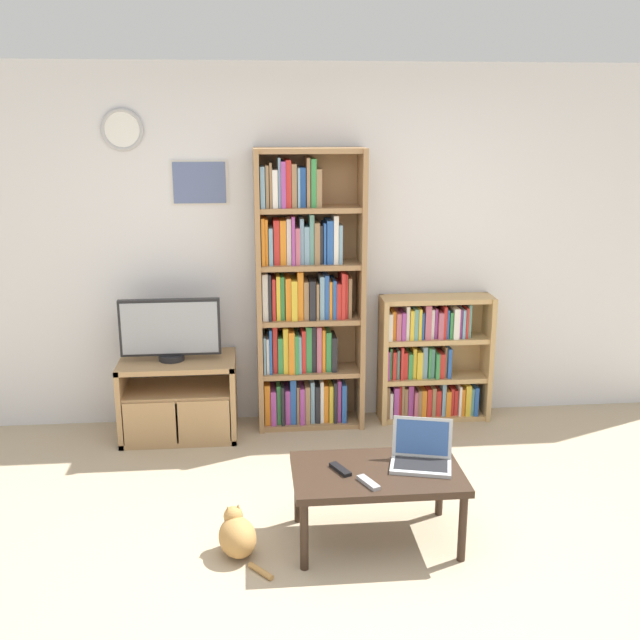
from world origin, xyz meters
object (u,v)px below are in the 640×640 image
television (170,330)px  bookshelf_short (430,360)px  remote_near_laptop (340,469)px  tv_stand (179,397)px  remote_far_from_laptop (369,483)px  coffee_table (377,478)px  bookshelf_tall (304,298)px  cat (237,535)px  laptop (421,454)px

television → bookshelf_short: 1.93m
bookshelf_short → remote_near_laptop: size_ratio=5.82×
tv_stand → remote_far_from_laptop: bearing=-56.4°
tv_stand → coffee_table: tv_stand is taller
tv_stand → bookshelf_tall: (0.92, 0.14, 0.68)m
tv_stand → cat: 1.64m
bookshelf_short → coffee_table: bookshelf_short is taller
bookshelf_tall → bookshelf_short: size_ratio=2.13×
coffee_table → cat: coffee_table is taller
bookshelf_tall → cat: size_ratio=5.03×
television → cat: bearing=-73.7°
laptop → remote_far_from_laptop: size_ratio=2.29×
television → tv_stand: bearing=-0.1°
bookshelf_tall → laptop: size_ratio=5.39×
laptop → cat: (-1.00, -0.12, -0.36)m
remote_near_laptop → remote_far_from_laptop: same height
coffee_table → remote_far_from_laptop: size_ratio=5.50×
television → cat: size_ratio=1.73×
cat → remote_near_laptop: bearing=-9.3°
tv_stand → coffee_table: (1.18, -1.51, 0.08)m
coffee_table → laptop: bearing=11.9°
television → bookshelf_short: television is taller
tv_stand → remote_far_from_laptop: 2.00m
bookshelf_tall → remote_near_laptop: (0.06, -1.64, -0.54)m
coffee_table → cat: bearing=-174.9°
bookshelf_short → laptop: bearing=-105.1°
tv_stand → laptop: 2.05m
remote_far_from_laptop → cat: size_ratio=0.41×
coffee_table → cat: 0.80m
cat → remote_far_from_laptop: bearing=-24.3°
tv_stand → coffee_table: 1.92m
tv_stand → remote_near_laptop: (0.98, -1.50, 0.14)m
tv_stand → bookshelf_tall: bookshelf_tall is taller
bookshelf_short → coffee_table: bearing=-112.3°
coffee_table → laptop: (0.25, 0.05, 0.11)m
bookshelf_short → cat: bearing=-129.6°
bookshelf_tall → laptop: 1.74m
bookshelf_short → remote_far_from_laptop: bearing=-112.5°
bookshelf_tall → remote_far_from_laptop: bookshelf_tall is taller
remote_far_from_laptop → remote_near_laptop: bearing=-76.4°
remote_far_from_laptop → laptop: bearing=-171.8°
remote_near_laptop → cat: remote_near_laptop is taller
television → bookshelf_short: bearing=4.8°
television → remote_far_from_laptop: 2.05m
coffee_table → remote_near_laptop: (-0.20, 0.01, 0.06)m
bookshelf_tall → remote_far_from_laptop: (0.19, -1.80, -0.54)m
bookshelf_tall → remote_near_laptop: size_ratio=12.39×
tv_stand → remote_far_from_laptop: size_ratio=4.96×
bookshelf_short → remote_far_from_laptop: (-0.76, -1.82, -0.03)m
television → laptop: 2.09m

